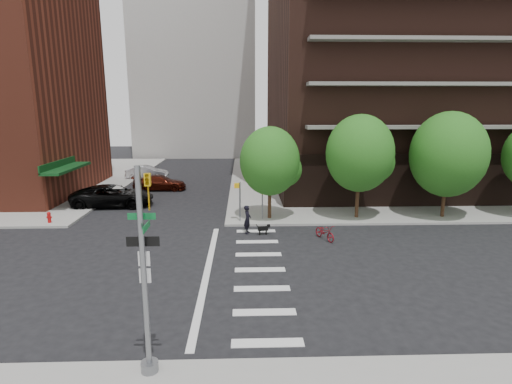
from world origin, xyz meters
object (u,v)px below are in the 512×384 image
object	(u,v)px
dog_walker	(247,219)
traffic_signal	(146,289)
parked_car_silver	(147,172)
scooter	(325,232)
parked_car_maroon	(160,183)
parked_car_black	(113,196)
fire_hydrant	(49,217)

from	to	relation	value
dog_walker	traffic_signal	bearing A→B (deg)	-179.85
parked_car_silver	scooter	world-z (taller)	parked_car_silver
parked_car_maroon	parked_car_silver	distance (m)	6.24
parked_car_maroon	scooter	world-z (taller)	parked_car_maroon
parked_car_maroon	parked_car_silver	size ratio (longest dim) A/B	1.11
parked_car_silver	dog_walker	size ratio (longest dim) A/B	2.48
traffic_signal	parked_car_black	world-z (taller)	traffic_signal
fire_hydrant	parked_car_maroon	distance (m)	11.98
parked_car_maroon	parked_car_silver	bearing A→B (deg)	23.64
fire_hydrant	parked_car_maroon	xyz separation A→B (m)	(4.98, 10.90, 0.14)
parked_car_silver	parked_car_maroon	bearing A→B (deg)	-156.33
parked_car_maroon	parked_car_black	bearing A→B (deg)	158.94
parked_car_black	scooter	bearing A→B (deg)	-123.34
parked_car_maroon	dog_walker	size ratio (longest dim) A/B	2.74
parked_car_maroon	parked_car_silver	world-z (taller)	parked_car_silver
dog_walker	parked_car_black	bearing A→B (deg)	68.69
fire_hydrant	traffic_signal	bearing A→B (deg)	-56.74
traffic_signal	dog_walker	world-z (taller)	traffic_signal
parked_car_silver	dog_walker	world-z (taller)	dog_walker
fire_hydrant	parked_car_silver	world-z (taller)	parked_car_silver
parked_car_black	dog_walker	distance (m)	12.50
dog_walker	parked_car_silver	bearing A→B (deg)	41.89
parked_car_black	scooter	world-z (taller)	parked_car_black
scooter	dog_walker	world-z (taller)	dog_walker
parked_car_black	parked_car_silver	bearing A→B (deg)	-3.38
parked_car_silver	dog_walker	xyz separation A→B (m)	(10.47, -18.81, 0.16)
parked_car_black	parked_car_maroon	size ratio (longest dim) A/B	1.26
scooter	parked_car_maroon	bearing A→B (deg)	106.17
fire_hydrant	dog_walker	size ratio (longest dim) A/B	0.42
parked_car_black	parked_car_silver	xyz separation A→B (m)	(-0.12, 11.81, -0.13)
traffic_signal	parked_car_maroon	bearing A→B (deg)	100.91
parked_car_black	dog_walker	bearing A→B (deg)	-128.07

